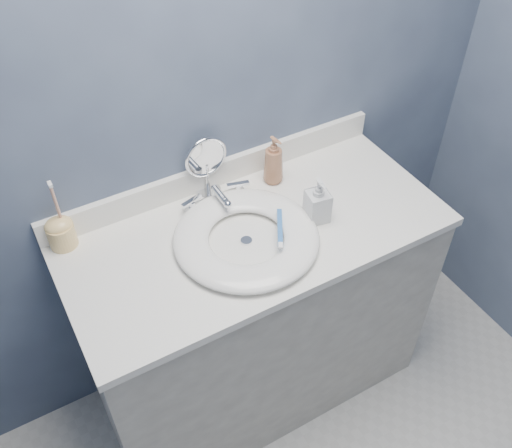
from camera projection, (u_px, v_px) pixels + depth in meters
back_wall at (211, 101)px, 1.74m from camera, size 2.20×0.02×2.40m
vanity_cabinet at (256, 317)px, 2.11m from camera, size 1.20×0.55×0.85m
countertop at (256, 234)px, 1.80m from camera, size 1.22×0.57×0.03m
backsplash at (217, 173)px, 1.93m from camera, size 1.22×0.02×0.09m
basin at (246, 237)px, 1.74m from camera, size 0.45×0.45×0.04m
drain at (246, 241)px, 1.75m from camera, size 0.04×0.04×0.01m
faucet at (217, 198)px, 1.86m from camera, size 0.25×0.13×0.07m
makeup_mirror at (206, 163)px, 1.84m from camera, size 0.15×0.08×0.22m
soap_bottle_amber at (273, 160)px, 1.91m from camera, size 0.08×0.08×0.18m
soap_bottle_clear at (318, 200)px, 1.78m from camera, size 0.08×0.08×0.16m
toothbrush_holder at (61, 231)px, 1.71m from camera, size 0.08×0.08×0.24m
toothbrush_lying at (280, 229)px, 1.73m from camera, size 0.10×0.16×0.02m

